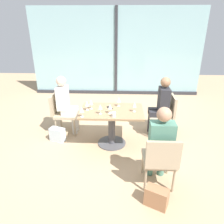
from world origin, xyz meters
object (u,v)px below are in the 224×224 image
object	(u,v)px
wine_glass_2	(87,104)
handbag_0	(167,138)
wine_glass_1	(110,107)
wine_glass_5	(82,110)
chair_front_right	(160,159)
cell_phone_on_table	(110,108)
chair_far_left	(62,111)
wine_glass_0	(135,105)
person_far_left	(66,102)
wine_glass_3	(91,102)
wine_glass_4	(119,100)
wine_glass_6	(100,107)
person_far_right	(160,104)
dining_table_main	(112,120)
handbag_1	(57,135)
person_front_right	(160,142)
coffee_cup	(114,115)
chair_far_right	(165,113)
handbag_2	(156,197)

from	to	relation	value
wine_glass_2	handbag_0	distance (m)	1.73
wine_glass_1	wine_glass_5	xyz separation A→B (m)	(-0.48, -0.17, 0.00)
chair_front_right	wine_glass_2	xyz separation A→B (m)	(-1.20, 1.15, 0.37)
cell_phone_on_table	handbag_0	size ratio (longest dim) A/B	0.48
chair_far_left	handbag_0	world-z (taller)	chair_far_left
wine_glass_0	cell_phone_on_table	world-z (taller)	wine_glass_0
wine_glass_0	handbag_0	bearing A→B (deg)	4.26
person_far_left	wine_glass_0	distance (m)	1.51
wine_glass_3	chair_front_right	bearing A→B (deg)	-47.21
wine_glass_0	wine_glass_4	distance (m)	0.39
wine_glass_1	cell_phone_on_table	size ratio (longest dim) A/B	1.28
wine_glass_0	wine_glass_6	size ratio (longest dim) A/B	1.00
wine_glass_2	person_far_right	bearing A→B (deg)	18.14
chair_far_left	wine_glass_3	xyz separation A→B (m)	(0.70, -0.40, 0.37)
dining_table_main	wine_glass_0	distance (m)	0.54
dining_table_main	handbag_1	size ratio (longest dim) A/B	3.95
person_far_right	wine_glass_1	distance (m)	1.19
wine_glass_4	wine_glass_5	world-z (taller)	same
person_front_right	handbag_0	distance (m)	1.26
handbag_0	wine_glass_3	bearing A→B (deg)	-170.31
coffee_cup	handbag_1	distance (m)	1.37
chair_far_left	handbag_1	bearing A→B (deg)	-92.59
chair_front_right	wine_glass_1	world-z (taller)	wine_glass_1
cell_phone_on_table	wine_glass_1	bearing A→B (deg)	-116.38
chair_far_right	wine_glass_5	bearing A→B (deg)	-154.30
wine_glass_4	cell_phone_on_table	size ratio (longest dim) A/B	1.28
chair_front_right	person_far_left	size ratio (longest dim) A/B	0.69
person_far_left	person_front_right	bearing A→B (deg)	-41.32
chair_far_right	coffee_cup	distance (m)	1.33
wine_glass_4	wine_glass_6	distance (m)	0.51
dining_table_main	person_far_right	distance (m)	1.11
person_far_left	coffee_cup	size ratio (longest dim) A/B	14.00
dining_table_main	handbag_1	xyz separation A→B (m)	(-1.12, 0.06, -0.38)
handbag_1	wine_glass_3	bearing A→B (deg)	18.68
person_front_right	wine_glass_4	world-z (taller)	person_front_right
chair_front_right	handbag_0	world-z (taller)	chair_front_right
chair_far_left	wine_glass_6	bearing A→B (deg)	-35.08
wine_glass_3	person_far_right	bearing A→B (deg)	16.24
chair_far_right	person_far_right	bearing A→B (deg)	-180.00
chair_far_right	wine_glass_2	bearing A→B (deg)	-163.05
wine_glass_0	coffee_cup	distance (m)	0.46
chair_far_left	handbag_2	xyz separation A→B (m)	(1.76, -1.98, -0.36)
handbag_1	coffee_cup	bearing A→B (deg)	2.35
wine_glass_3	handbag_1	world-z (taller)	wine_glass_3
dining_table_main	wine_glass_1	xyz separation A→B (m)	(-0.03, -0.14, 0.34)
wine_glass_6	wine_glass_5	bearing A→B (deg)	-155.44
dining_table_main	wine_glass_6	size ratio (longest dim) A/B	6.40
person_front_right	handbag_0	xyz separation A→B (m)	(0.37, 1.06, -0.56)
chair_far_left	wine_glass_0	bearing A→B (deg)	-18.41
dining_table_main	handbag_0	world-z (taller)	dining_table_main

